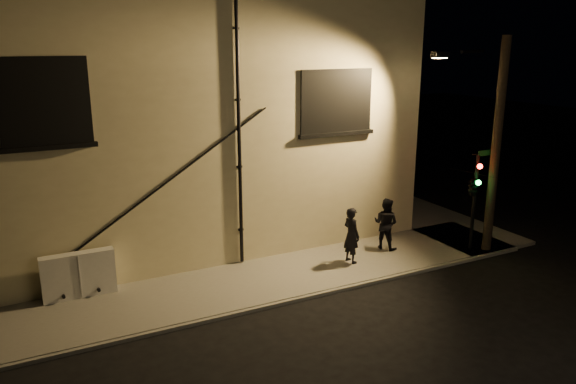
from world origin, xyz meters
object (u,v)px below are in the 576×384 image
utility_cabinet (79,275)px  traffic_signal (474,185)px  streetlamp_pole (493,142)px  pedestrian_b (386,223)px  pedestrian_a (351,235)px

utility_cabinet → traffic_signal: size_ratio=0.58×
traffic_signal → streetlamp_pole: 1.50m
pedestrian_b → traffic_signal: size_ratio=0.52×
utility_cabinet → pedestrian_a: pedestrian_a is taller
pedestrian_a → traffic_signal: 4.35m
utility_cabinet → streetlamp_pole: bearing=-10.7°
pedestrian_a → streetlamp_pole: 5.42m
pedestrian_b → traffic_signal: 3.07m
utility_cabinet → pedestrian_b: 9.64m
pedestrian_a → streetlamp_pole: (4.56, -1.06, 2.74)m
pedestrian_a → pedestrian_b: (1.68, 0.48, -0.02)m
pedestrian_b → pedestrian_a: bearing=77.9°
pedestrian_b → utility_cabinet: bearing=57.1°
pedestrian_a → pedestrian_b: 1.75m
pedestrian_a → streetlamp_pole: bearing=-110.7°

